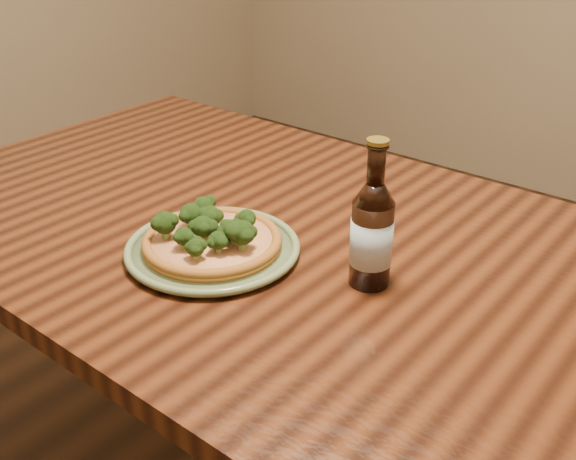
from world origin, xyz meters
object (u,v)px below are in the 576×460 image
Objects in this scene: plate at (213,248)px; pizza at (211,238)px; table at (285,276)px; beer_bottle at (372,233)px.

pizza is (-0.00, -0.00, 0.02)m from plate.
table is at bearing 70.69° from plate.
table is 6.75× the size of pizza.
table is 0.28m from beer_bottle.
plate is at bearing 34.72° from pizza.
beer_bottle reaches higher than pizza.
pizza is (-0.05, -0.14, 0.12)m from table.
plate is 0.02m from pizza.
beer_bottle is (0.26, 0.09, 0.06)m from pizza.
table is at bearing 70.41° from pizza.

